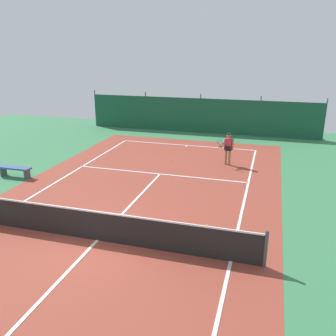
{
  "coord_description": "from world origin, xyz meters",
  "views": [
    {
      "loc": [
        4.86,
        -8.75,
        5.64
      ],
      "look_at": [
        0.86,
        4.82,
        0.9
      ],
      "focal_mm": 38.09,
      "sensor_mm": 36.0,
      "label": 1
    }
  ],
  "objects_px": {
    "tennis_player": "(228,147)",
    "tennis_ball_near_player": "(171,160)",
    "tennis_ball_midcourt": "(207,225)",
    "parked_car": "(167,111)",
    "tennis_net": "(97,226)",
    "tennis_ball_by_sideline": "(111,150)",
    "courtside_bench": "(15,169)"
  },
  "relations": [
    {
      "from": "tennis_ball_midcourt",
      "to": "courtside_bench",
      "type": "bearing_deg",
      "value": 166.4
    },
    {
      "from": "tennis_net",
      "to": "tennis_player",
      "type": "distance_m",
      "value": 9.22
    },
    {
      "from": "parked_car",
      "to": "courtside_bench",
      "type": "bearing_deg",
      "value": 86.24
    },
    {
      "from": "tennis_player",
      "to": "tennis_ball_near_player",
      "type": "relative_size",
      "value": 24.85
    },
    {
      "from": "tennis_player",
      "to": "tennis_ball_near_player",
      "type": "xyz_separation_m",
      "value": [
        -2.91,
        -0.2,
        -0.93
      ]
    },
    {
      "from": "tennis_ball_midcourt",
      "to": "parked_car",
      "type": "relative_size",
      "value": 0.02
    },
    {
      "from": "tennis_ball_midcourt",
      "to": "courtside_bench",
      "type": "relative_size",
      "value": 0.04
    },
    {
      "from": "tennis_ball_near_player",
      "to": "courtside_bench",
      "type": "bearing_deg",
      "value": -144.82
    },
    {
      "from": "tennis_player",
      "to": "courtside_bench",
      "type": "xyz_separation_m",
      "value": [
        -9.17,
        -4.61,
        -0.59
      ]
    },
    {
      "from": "tennis_player",
      "to": "courtside_bench",
      "type": "height_order",
      "value": "tennis_player"
    },
    {
      "from": "tennis_player",
      "to": "tennis_net",
      "type": "bearing_deg",
      "value": 87.24
    },
    {
      "from": "tennis_ball_by_sideline",
      "to": "tennis_ball_midcourt",
      "type": "bearing_deg",
      "value": -47.28
    },
    {
      "from": "tennis_ball_by_sideline",
      "to": "tennis_net",
      "type": "bearing_deg",
      "value": -67.4
    },
    {
      "from": "tennis_player",
      "to": "courtside_bench",
      "type": "relative_size",
      "value": 1.03
    },
    {
      "from": "tennis_net",
      "to": "tennis_ball_midcourt",
      "type": "distance_m",
      "value": 3.64
    },
    {
      "from": "tennis_net",
      "to": "tennis_ball_midcourt",
      "type": "bearing_deg",
      "value": 31.18
    },
    {
      "from": "tennis_player",
      "to": "tennis_ball_by_sideline",
      "type": "bearing_deg",
      "value": 9.16
    },
    {
      "from": "tennis_net",
      "to": "tennis_ball_by_sideline",
      "type": "bearing_deg",
      "value": 112.6
    },
    {
      "from": "tennis_ball_near_player",
      "to": "tennis_ball_by_sideline",
      "type": "relative_size",
      "value": 1.0
    },
    {
      "from": "tennis_net",
      "to": "tennis_player",
      "type": "height_order",
      "value": "tennis_player"
    },
    {
      "from": "tennis_ball_near_player",
      "to": "tennis_ball_midcourt",
      "type": "xyz_separation_m",
      "value": [
        3.14,
        -6.69,
        0.0
      ]
    },
    {
      "from": "tennis_net",
      "to": "tennis_ball_near_player",
      "type": "height_order",
      "value": "tennis_net"
    },
    {
      "from": "tennis_net",
      "to": "tennis_ball_midcourt",
      "type": "height_order",
      "value": "tennis_net"
    },
    {
      "from": "tennis_ball_midcourt",
      "to": "parked_car",
      "type": "xyz_separation_m",
      "value": [
        -6.46,
        16.97,
        0.81
      ]
    },
    {
      "from": "tennis_ball_near_player",
      "to": "tennis_player",
      "type": "bearing_deg",
      "value": 3.93
    },
    {
      "from": "tennis_net",
      "to": "tennis_ball_by_sideline",
      "type": "xyz_separation_m",
      "value": [
        -3.95,
        9.49,
        -0.48
      ]
    },
    {
      "from": "tennis_ball_near_player",
      "to": "tennis_net",
      "type": "bearing_deg",
      "value": -89.67
    },
    {
      "from": "tennis_player",
      "to": "tennis_ball_by_sideline",
      "type": "xyz_separation_m",
      "value": [
        -6.81,
        0.74,
        -0.93
      ]
    },
    {
      "from": "parked_car",
      "to": "tennis_ball_midcourt",
      "type": "bearing_deg",
      "value": 118.39
    },
    {
      "from": "parked_car",
      "to": "tennis_ball_near_player",
      "type": "bearing_deg",
      "value": 115.46
    },
    {
      "from": "tennis_ball_near_player",
      "to": "tennis_ball_midcourt",
      "type": "distance_m",
      "value": 7.39
    },
    {
      "from": "courtside_bench",
      "to": "tennis_ball_by_sideline",
      "type": "bearing_deg",
      "value": 66.21
    }
  ]
}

